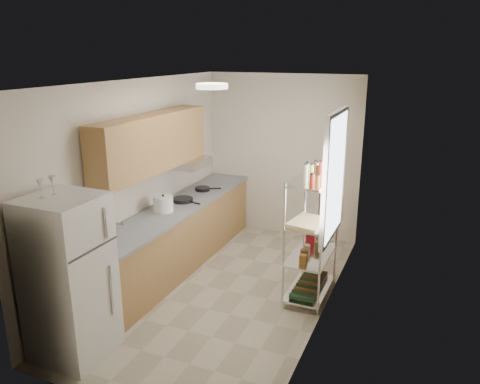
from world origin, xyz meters
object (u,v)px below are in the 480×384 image
object	(u,v)px
refrigerator	(69,278)
espresso_machine	(327,202)
cutting_board	(309,222)
rice_cooker	(163,204)
frying_pan_large	(183,200)

from	to	relation	value
refrigerator	espresso_machine	distance (m)	3.04
refrigerator	cutting_board	xyz separation A→B (m)	(1.87, 1.87, 0.20)
cutting_board	espresso_machine	size ratio (longest dim) A/B	1.56
cutting_board	refrigerator	bearing A→B (deg)	-134.99
refrigerator	cutting_board	distance (m)	2.65
rice_cooker	frying_pan_large	size ratio (longest dim) A/B	0.89
refrigerator	frying_pan_large	distance (m)	2.32
cutting_board	espresso_machine	world-z (taller)	espresso_machine
rice_cooker	espresso_machine	world-z (taller)	espresso_machine
frying_pan_large	espresso_machine	world-z (taller)	espresso_machine
rice_cooker	espresso_machine	bearing A→B (deg)	11.97
frying_pan_large	espresso_machine	size ratio (longest dim) A/B	0.92
frying_pan_large	cutting_board	distance (m)	1.98
rice_cooker	espresso_machine	xyz separation A→B (m)	(2.06, 0.44, 0.16)
rice_cooker	cutting_board	size ratio (longest dim) A/B	0.53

